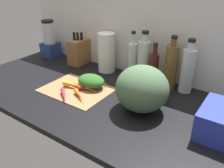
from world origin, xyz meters
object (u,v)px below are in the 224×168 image
bottle_2 (153,69)px  winter_squash (142,89)px  bottle_1 (144,61)px  carrot_2 (64,95)px  carrot_0 (79,95)px  bottle_4 (187,70)px  carrot_5 (85,87)px  knife_block (79,52)px  carrot_3 (74,85)px  paper_towel_roll (106,53)px  cutting_board (77,89)px  carrot_6 (98,83)px  bottle_3 (171,67)px  bottle_0 (132,61)px  carrot_4 (89,87)px  carrot_1 (93,82)px  blender_appliance (50,41)px

bottle_2 → winter_squash: bearing=-75.8°
bottle_1 → carrot_2: bearing=-119.7°
carrot_0 → bottle_4: bearing=43.0°
carrot_2 → winter_squash: winter_squash is taller
carrot_5 → knife_block: bearing=135.8°
carrot_3 → paper_towel_roll: paper_towel_roll is taller
paper_towel_roll → bottle_2: (35.85, -2.53, -2.31)cm
cutting_board → carrot_3: (-1.87, 0.32, 2.05)cm
carrot_6 → knife_block: bearing=147.1°
carrot_0 → bottle_3: (34.83, 39.60, 11.28)cm
carrot_3 → paper_towel_roll: (-0.40, 32.87, 10.62)cm
cutting_board → bottle_4: (52.16, 34.35, 12.81)cm
carrot_2 → paper_towel_roll: (-3.75, 44.75, 10.97)cm
bottle_0 → bottle_2: size_ratio=1.18×
carrot_3 → carrot_5: (6.50, 2.02, -0.49)cm
carrot_4 → bottle_1: 36.07cm
cutting_board → carrot_4: carrot_4 is taller
bottle_3 → carrot_1: bearing=-149.6°
carrot_2 → bottle_1: bottle_1 is taller
carrot_1 → carrot_2: size_ratio=0.72×
carrot_0 → carrot_6: 17.45cm
blender_appliance → cutting_board: bearing=-29.4°
carrot_3 → carrot_1: bearing=58.3°
bottle_3 → bottle_4: bearing=8.5°
carrot_5 → bottle_1: (21.63, 29.54, 11.79)cm
carrot_6 → bottle_1: size_ratio=0.39×
carrot_5 → bottle_3: bearing=38.6°
carrot_5 → carrot_6: (2.77, 8.48, 0.45)cm
cutting_board → carrot_6: bearing=55.7°
cutting_board → bottle_1: 43.39cm
carrot_0 → bottle_3: bearing=48.7°
cutting_board → bottle_0: 38.40cm
carrot_0 → bottle_3: 53.93cm
carrot_5 → cutting_board: bearing=-153.2°
knife_block → bottle_0: 45.93cm
carrot_3 → knife_block: (-25.00, 32.67, 6.69)cm
carrot_2 → carrot_5: carrot_2 is taller
carrot_6 → bottle_3: bottle_3 is taller
carrot_1 → winter_squash: winter_squash is taller
carrot_1 → carrot_3: (-6.15, -9.93, -0.03)cm
knife_block → bottle_2: (60.44, -2.32, 1.62)cm
carrot_5 → knife_block: size_ratio=0.74×
carrot_0 → bottle_2: (25.35, 37.27, 8.63)cm
blender_appliance → carrot_0: bearing=-30.7°
carrot_2 → bottle_1: size_ratio=0.44×
carrot_0 → bottle_2: bearing=55.8°
carrot_4 → paper_towel_roll: (-8.27, 28.76, 11.04)cm
carrot_4 → bottle_3: bearing=37.6°
carrot_1 → bottle_0: (14.63, 20.93, 9.97)cm
carrot_4 → bottle_4: 56.14cm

